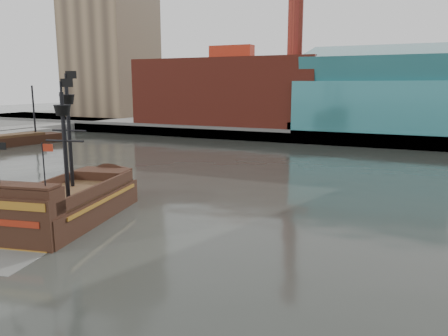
% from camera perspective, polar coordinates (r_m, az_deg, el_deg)
% --- Properties ---
extents(ground, '(400.00, 400.00, 0.00)m').
position_cam_1_polar(ground, '(30.07, -16.12, -11.61)').
color(ground, '#262924').
rests_on(ground, ground).
extents(promenade_far, '(220.00, 60.00, 2.00)m').
position_cam_1_polar(promenade_far, '(114.83, 15.22, 5.28)').
color(promenade_far, slate).
rests_on(promenade_far, ground).
extents(seawall, '(220.00, 1.00, 2.60)m').
position_cam_1_polar(seawall, '(85.97, 11.96, 3.90)').
color(seawall, '#4C4C49').
rests_on(seawall, ground).
extents(skyline, '(149.00, 45.00, 62.00)m').
position_cam_1_polar(skyline, '(107.10, 18.06, 17.41)').
color(skyline, '#7B654A').
rests_on(skyline, promenade_far).
extents(pirate_ship, '(8.78, 18.49, 13.31)m').
position_cam_1_polar(pirate_ship, '(38.80, -19.45, -4.84)').
color(pirate_ship, black).
rests_on(pirate_ship, ground).
extents(docked_vessel, '(7.49, 19.08, 12.67)m').
position_cam_1_polar(docked_vessel, '(91.87, -25.80, 3.18)').
color(docked_vessel, black).
rests_on(docked_vessel, ground).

